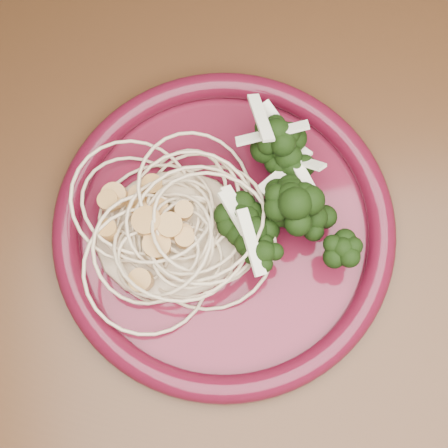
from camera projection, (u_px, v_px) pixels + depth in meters
The scene contains 6 objects.
dining_table at pixel (280, 218), 0.67m from camera, with size 1.20×0.80×0.75m.
dinner_plate at pixel (224, 227), 0.55m from camera, with size 0.32×0.32×0.03m.
spaghetti_pile at pixel (171, 231), 0.54m from camera, with size 0.14×0.12×0.03m, color beige.
scallop_cluster at pixel (167, 219), 0.50m from camera, with size 0.12×0.12×0.04m, color #CA9347, non-canonical shape.
broccoli_pile at pixel (290, 211), 0.53m from camera, with size 0.09×0.15×0.05m, color black.
onion_garnish at pixel (294, 198), 0.50m from camera, with size 0.06×0.10×0.05m, color #EEEDC9, non-canonical shape.
Camera 1 is at (-0.10, -0.19, 1.29)m, focal length 50.00 mm.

